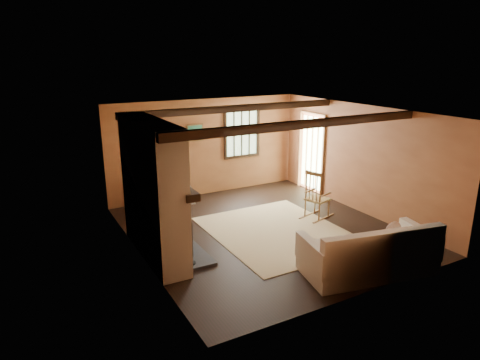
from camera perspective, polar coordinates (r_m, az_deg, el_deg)
ground at (r=8.75m, az=3.17°, el=-6.71°), size 5.50×5.50×0.00m
room_envelope at (r=8.57m, az=3.69°, el=4.28°), size 5.02×5.52×2.44m
fireplace at (r=7.48m, az=-11.35°, el=-2.04°), size 1.02×2.30×2.40m
rug at (r=8.69m, az=5.00°, el=-6.88°), size 2.50×3.00×0.01m
rocking_chair at (r=9.39m, az=10.16°, el=-2.36°), size 0.86×0.61×1.07m
sofa at (r=7.32m, az=16.97°, el=-9.60°), size 2.30×1.36×0.87m
firewood_pile at (r=10.10m, az=-12.94°, el=-3.08°), size 0.72×0.13×0.26m
laundry_basket at (r=10.34m, az=-7.54°, el=-2.23°), size 0.57×0.47×0.30m
basket_pillow at (r=10.26m, az=-7.59°, el=-0.93°), size 0.41×0.34×0.19m
armchair at (r=9.82m, az=-11.00°, el=-2.09°), size 1.10×1.10×0.73m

